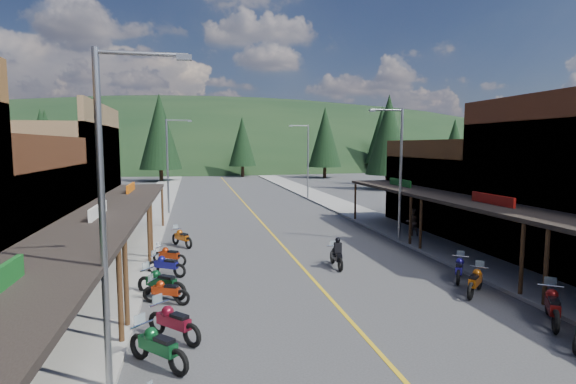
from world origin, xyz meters
TOP-DOWN VIEW (x-y plane):
  - ground at (0.00, 0.00)m, footprint 220.00×220.00m
  - centerline at (0.00, 20.00)m, footprint 0.15×90.00m
  - sidewalk_west at (-8.70, 20.00)m, footprint 3.40×94.00m
  - sidewalk_east at (8.70, 20.00)m, footprint 3.40×94.00m
  - shop_west_3 at (-13.78, 11.30)m, footprint 10.90×10.20m
  - shop_east_3 at (13.75, 11.30)m, footprint 10.90×10.20m
  - streetlight_0 at (-6.95, -6.00)m, footprint 2.16×0.18m
  - streetlight_1 at (-6.95, 22.00)m, footprint 2.16×0.18m
  - streetlight_2 at (6.95, 8.00)m, footprint 2.16×0.18m
  - streetlight_3 at (6.95, 30.00)m, footprint 2.16×0.18m
  - ridge_hill at (0.00, 135.00)m, footprint 310.00×140.00m
  - pine_1 at (-24.00, 70.00)m, footprint 5.88×5.88m
  - pine_2 at (-10.00, 58.00)m, footprint 6.72×6.72m
  - pine_3 at (4.00, 66.00)m, footprint 5.04×5.04m
  - pine_4 at (18.00, 60.00)m, footprint 5.88×5.88m
  - pine_5 at (34.00, 72.00)m, footprint 6.72×6.72m
  - pine_6 at (46.00, 64.00)m, footprint 5.04×5.04m
  - pine_7 at (-32.00, 76.00)m, footprint 5.88×5.88m
  - pine_8 at (-22.00, 40.00)m, footprint 4.48×4.48m
  - pine_9 at (24.00, 45.00)m, footprint 4.93×4.93m
  - pine_10 at (-18.00, 50.00)m, footprint 5.38×5.38m
  - pine_11 at (20.00, 38.00)m, footprint 5.82×5.82m
  - bike_west_5 at (-6.06, -4.97)m, footprint 2.05×2.13m
  - bike_west_6 at (-5.72, -3.36)m, footprint 2.02×2.11m
  - bike_west_7 at (-6.12, -0.09)m, footprint 1.94×1.38m
  - bike_west_8 at (-6.33, 0.67)m, footprint 2.25×1.96m
  - bike_west_9 at (-6.31, 3.56)m, footprint 2.00×1.58m
  - bike_west_10 at (-6.27, 5.43)m, footprint 1.90×1.56m
  - bike_west_11 at (-5.75, 9.45)m, footprint 1.66×2.11m
  - bike_east_6 at (6.37, -4.66)m, footprint 2.00×2.37m
  - bike_east_7 at (5.69, -1.55)m, footprint 2.00×1.94m
  - bike_east_8 at (6.14, 0.22)m, footprint 1.74×2.04m
  - rider_on_bike at (1.60, 3.35)m, footprint 0.77×2.03m
  - pedestrian_east_b at (8.44, 8.94)m, footprint 0.87×0.51m

SIDE VIEW (x-z plane):
  - ground at x=0.00m, z-range 0.00..0.00m
  - ridge_hill at x=0.00m, z-range -30.00..30.00m
  - centerline at x=0.00m, z-range 0.00..0.01m
  - sidewalk_west at x=-8.70m, z-range 0.00..0.15m
  - sidewalk_east at x=8.70m, z-range 0.00..0.15m
  - bike_west_7 at x=-6.12m, z-range 0.00..1.06m
  - bike_west_10 at x=-6.27m, z-range 0.00..1.07m
  - bike_west_9 at x=-6.31m, z-range 0.00..1.11m
  - bike_east_8 at x=6.14m, z-range 0.00..1.16m
  - bike_west_11 at x=-5.75m, z-range 0.00..1.17m
  - bike_east_7 at x=5.69m, z-range 0.00..1.19m
  - rider_on_bike at x=1.60m, z-range -0.15..1.37m
  - bike_west_6 at x=-5.72m, z-range 0.00..1.25m
  - bike_west_5 at x=-6.06m, z-range 0.00..1.27m
  - bike_west_8 at x=-6.33m, z-range 0.00..1.29m
  - bike_east_6 at x=6.37m, z-range 0.00..1.34m
  - pedestrian_east_b at x=8.44m, z-range 0.15..1.91m
  - shop_east_3 at x=13.75m, z-range -0.57..5.63m
  - shop_west_3 at x=-13.78m, z-range -0.58..7.62m
  - streetlight_0 at x=-6.95m, z-range 0.46..8.46m
  - streetlight_1 at x=-6.95m, z-range 0.46..8.46m
  - streetlight_2 at x=6.95m, z-range 0.46..8.46m
  - streetlight_3 at x=6.95m, z-range 0.46..8.46m
  - pine_8 at x=-22.00m, z-range 0.98..10.98m
  - pine_9 at x=24.00m, z-range 0.98..11.78m
  - pine_3 at x=4.00m, z-range 0.98..11.98m
  - pine_6 at x=46.00m, z-range 0.98..11.98m
  - pine_10 at x=-18.00m, z-range 0.98..12.58m
  - pine_11 at x=20.00m, z-range 0.99..13.39m
  - pine_1 at x=-24.00m, z-range 0.99..13.49m
  - pine_4 at x=18.00m, z-range 0.99..13.49m
  - pine_7 at x=-32.00m, z-range 0.99..13.49m
  - pine_2 at x=-10.00m, z-range 0.99..14.99m
  - pine_5 at x=34.00m, z-range 0.99..14.99m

